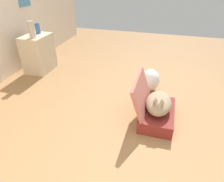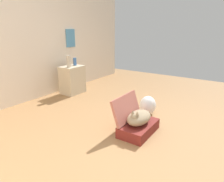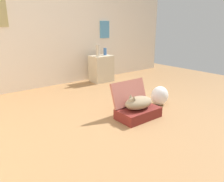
% 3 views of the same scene
% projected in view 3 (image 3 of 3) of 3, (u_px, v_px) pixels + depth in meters
% --- Properties ---
extents(ground_plane, '(7.68, 7.68, 0.00)m').
position_uv_depth(ground_plane, '(120.00, 118.00, 3.06)').
color(ground_plane, '#9E7247').
rests_on(ground_plane, ground).
extents(wall_back, '(6.40, 0.15, 2.60)m').
position_uv_depth(wall_back, '(48.00, 22.00, 4.38)').
color(wall_back, beige).
rests_on(wall_back, ground).
extents(suitcase_base, '(0.60, 0.36, 0.14)m').
position_uv_depth(suitcase_base, '(138.00, 113.00, 3.04)').
color(suitcase_base, maroon).
rests_on(suitcase_base, ground).
extents(suitcase_lid, '(0.60, 0.15, 0.35)m').
position_uv_depth(suitcase_lid, '(129.00, 93.00, 3.12)').
color(suitcase_lid, '#B26356').
rests_on(suitcase_lid, suitcase_base).
extents(cat, '(0.52, 0.27, 0.22)m').
position_uv_depth(cat, '(138.00, 103.00, 2.99)').
color(cat, '#998466').
rests_on(cat, suitcase_base).
extents(plastic_bag_white, '(0.30, 0.26, 0.31)m').
position_uv_depth(plastic_bag_white, '(160.00, 96.00, 3.53)').
color(plastic_bag_white, white).
rests_on(plastic_bag_white, ground).
extents(side_table, '(0.47, 0.35, 0.59)m').
position_uv_depth(side_table, '(101.00, 69.00, 4.96)').
color(side_table, beige).
rests_on(side_table, ground).
extents(vase_tall, '(0.09, 0.09, 0.24)m').
position_uv_depth(vase_tall, '(98.00, 51.00, 4.73)').
color(vase_tall, '#B7AD99').
rests_on(vase_tall, side_table).
extents(vase_short, '(0.07, 0.07, 0.16)m').
position_uv_depth(vase_short, '(105.00, 52.00, 4.93)').
color(vase_short, '#38609E').
rests_on(vase_short, side_table).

